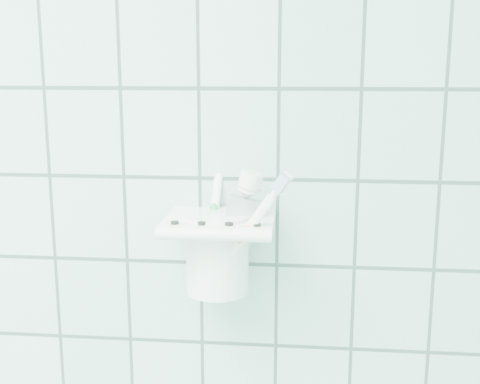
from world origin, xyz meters
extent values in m
cube|color=white|center=(0.63, 1.19, 1.31)|extent=(0.05, 0.02, 0.04)
cube|color=white|center=(0.63, 1.15, 1.32)|extent=(0.13, 0.10, 0.01)
cylinder|color=white|center=(0.63, 1.10, 1.32)|extent=(0.13, 0.01, 0.01)
cylinder|color=black|center=(0.58, 1.12, 1.33)|extent=(0.01, 0.01, 0.00)
cylinder|color=black|center=(0.61, 1.12, 1.33)|extent=(0.01, 0.01, 0.00)
cylinder|color=black|center=(0.65, 1.12, 1.33)|extent=(0.01, 0.01, 0.00)
cylinder|color=black|center=(0.68, 1.12, 1.33)|extent=(0.01, 0.01, 0.00)
cylinder|color=white|center=(0.63, 1.16, 1.28)|extent=(0.08, 0.08, 0.10)
cylinder|color=white|center=(0.63, 1.16, 1.32)|extent=(0.09, 0.09, 0.01)
cylinder|color=black|center=(0.63, 1.16, 1.33)|extent=(0.07, 0.07, 0.00)
cylinder|color=white|center=(0.62, 1.17, 1.32)|extent=(0.09, 0.08, 0.15)
cylinder|color=white|center=(0.62, 1.17, 1.42)|extent=(0.02, 0.02, 0.03)
cube|color=silver|center=(0.62, 1.17, 1.43)|extent=(0.02, 0.02, 0.03)
cube|color=white|center=(0.62, 1.17, 1.43)|extent=(0.02, 0.02, 0.03)
ellipsoid|color=#1E38A5|center=(0.62, 1.17, 1.34)|extent=(0.03, 0.02, 0.03)
cylinder|color=white|center=(0.61, 1.14, 1.31)|extent=(0.02, 0.07, 0.14)
cylinder|color=white|center=(0.61, 1.14, 1.39)|extent=(0.01, 0.02, 0.02)
cube|color=silver|center=(0.61, 1.14, 1.41)|extent=(0.01, 0.02, 0.02)
cube|color=white|center=(0.61, 1.14, 1.41)|extent=(0.01, 0.01, 0.02)
ellipsoid|color=green|center=(0.61, 1.14, 1.33)|extent=(0.02, 0.02, 0.03)
cylinder|color=white|center=(0.61, 1.14, 1.31)|extent=(0.10, 0.05, 0.13)
cylinder|color=white|center=(0.61, 1.14, 1.40)|extent=(0.02, 0.01, 0.02)
cube|color=silver|center=(0.61, 1.14, 1.41)|extent=(0.02, 0.02, 0.02)
cube|color=white|center=(0.61, 1.14, 1.41)|extent=(0.02, 0.01, 0.02)
ellipsoid|color=orange|center=(0.61, 1.14, 1.33)|extent=(0.03, 0.01, 0.03)
cube|color=silver|center=(0.63, 1.15, 1.30)|extent=(0.07, 0.02, 0.12)
cube|color=silver|center=(0.63, 1.15, 1.24)|extent=(0.04, 0.01, 0.02)
cone|color=silver|center=(0.63, 1.15, 1.36)|extent=(0.04, 0.04, 0.03)
cylinder|color=white|center=(0.63, 1.15, 1.37)|extent=(0.04, 0.03, 0.03)
camera|label=1|loc=(0.72, 0.45, 1.50)|focal=45.00mm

